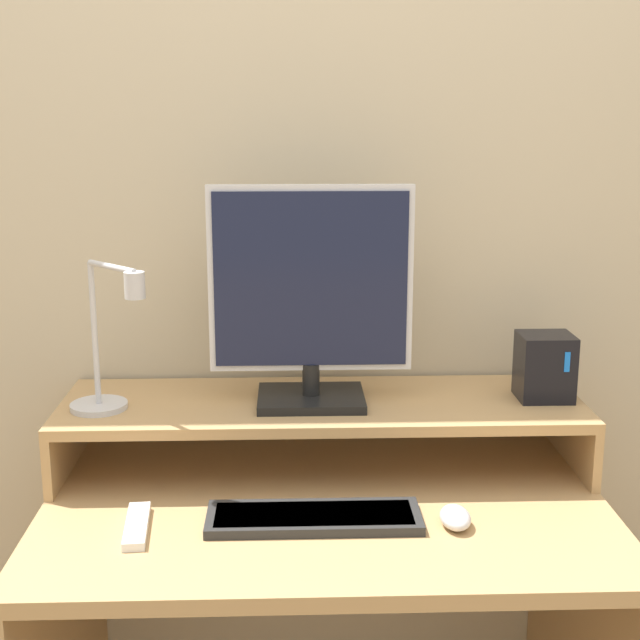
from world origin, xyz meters
name	(u,v)px	position (x,y,z in m)	size (l,w,h in m)	color
wall_back	(319,223)	(0.00, 0.73, 1.25)	(6.00, 0.05, 2.50)	beige
desk	(325,609)	(0.00, 0.35, 0.53)	(1.09, 0.69, 0.76)	tan
monitor_shelf	(322,410)	(0.00, 0.53, 0.88)	(1.09, 0.33, 0.14)	tan
monitor	(311,296)	(-0.02, 0.51, 1.13)	(0.41, 0.17, 0.45)	black
desk_lamp	(108,358)	(-0.43, 0.46, 1.02)	(0.18, 0.18, 0.31)	silver
router_dock	(545,367)	(0.47, 0.52, 0.97)	(0.11, 0.10, 0.14)	black
keyboard	(314,517)	(-0.03, 0.26, 0.77)	(0.39, 0.13, 0.02)	#282828
mouse	(455,517)	(0.23, 0.23, 0.78)	(0.06, 0.09, 0.04)	silver
remote_control	(137,526)	(-0.34, 0.24, 0.77)	(0.05, 0.17, 0.02)	white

